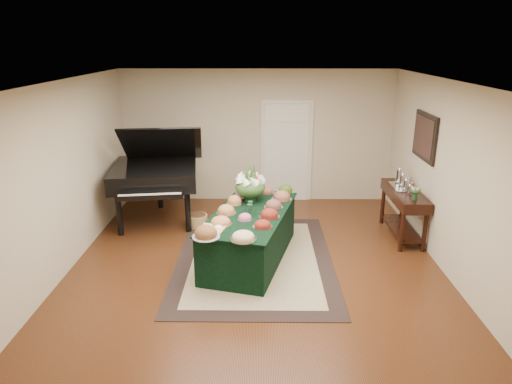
{
  "coord_description": "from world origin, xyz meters",
  "views": [
    {
      "loc": [
        0.07,
        -6.22,
        3.22
      ],
      "look_at": [
        0.0,
        0.3,
        1.05
      ],
      "focal_mm": 32.0,
      "sensor_mm": 36.0,
      "label": 1
    }
  ],
  "objects_px": {
    "floral_centerpiece": "(250,183)",
    "buffet_table": "(250,236)",
    "mahogany_sideboard": "(404,201)",
    "grand_piano": "(155,173)"
  },
  "relations": [
    {
      "from": "buffet_table",
      "to": "floral_centerpiece",
      "type": "bearing_deg",
      "value": 90.83
    },
    {
      "from": "grand_piano",
      "to": "floral_centerpiece",
      "type": "bearing_deg",
      "value": -31.57
    },
    {
      "from": "mahogany_sideboard",
      "to": "floral_centerpiece",
      "type": "bearing_deg",
      "value": -171.52
    },
    {
      "from": "grand_piano",
      "to": "mahogany_sideboard",
      "type": "height_order",
      "value": "grand_piano"
    },
    {
      "from": "grand_piano",
      "to": "mahogany_sideboard",
      "type": "bearing_deg",
      "value": -9.07
    },
    {
      "from": "floral_centerpiece",
      "to": "grand_piano",
      "type": "relative_size",
      "value": 0.25
    },
    {
      "from": "grand_piano",
      "to": "buffet_table",
      "type": "bearing_deg",
      "value": -41.93
    },
    {
      "from": "buffet_table",
      "to": "grand_piano",
      "type": "distance_m",
      "value": 2.43
    },
    {
      "from": "floral_centerpiece",
      "to": "grand_piano",
      "type": "height_order",
      "value": "grand_piano"
    },
    {
      "from": "floral_centerpiece",
      "to": "buffet_table",
      "type": "bearing_deg",
      "value": -89.17
    }
  ]
}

